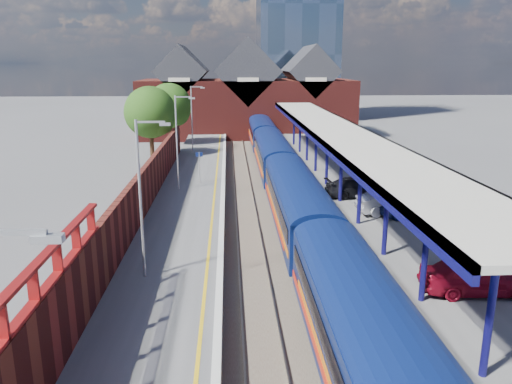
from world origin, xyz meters
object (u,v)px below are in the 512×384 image
(parked_car_silver, at_px, (394,202))
(train, at_px, (283,172))
(parked_car_dark, at_px, (358,187))
(parked_car_blue, at_px, (407,206))
(lamp_post_d, at_px, (193,115))
(lamp_post_c, at_px, (179,137))
(platform_sign, at_px, (199,162))
(lamp_post_b, at_px, (143,190))
(parked_car_red, at_px, (476,276))

(parked_car_silver, bearing_deg, train, 35.42)
(parked_car_dark, relative_size, parked_car_blue, 1.13)
(lamp_post_d, height_order, parked_car_dark, lamp_post_d)
(lamp_post_c, xyz_separation_m, platform_sign, (1.36, 2.00, -2.30))
(lamp_post_c, relative_size, platform_sign, 2.80)
(lamp_post_b, bearing_deg, parked_car_red, -10.11)
(lamp_post_d, distance_m, parked_car_dark, 23.14)
(parked_car_silver, distance_m, parked_car_blue, 0.82)
(parked_car_red, bearing_deg, parked_car_dark, 7.11)
(lamp_post_d, bearing_deg, parked_car_silver, -58.68)
(lamp_post_c, height_order, parked_car_dark, lamp_post_c)
(train, height_order, parked_car_red, train)
(platform_sign, xyz_separation_m, parked_car_dark, (11.53, -4.93, -1.01))
(parked_car_blue, bearing_deg, platform_sign, 33.76)
(parked_car_red, bearing_deg, parked_car_blue, -1.68)
(parked_car_dark, bearing_deg, parked_car_blue, -161.04)
(train, xyz_separation_m, lamp_post_d, (-7.86, 15.51, 2.87))
(lamp_post_c, xyz_separation_m, parked_car_blue, (14.86, -7.40, -3.42))
(train, bearing_deg, lamp_post_b, -115.47)
(lamp_post_c, relative_size, parked_car_dark, 1.49)
(platform_sign, height_order, parked_car_blue, platform_sign)
(lamp_post_c, xyz_separation_m, parked_car_dark, (12.89, -2.93, -3.31))
(lamp_post_c, bearing_deg, parked_car_red, -53.17)
(platform_sign, relative_size, parked_car_silver, 0.54)
(lamp_post_b, distance_m, parked_car_silver, 16.94)
(train, xyz_separation_m, lamp_post_b, (-7.86, -16.49, 2.87))
(parked_car_silver, bearing_deg, lamp_post_c, 59.30)
(lamp_post_b, distance_m, lamp_post_d, 32.00)
(train, distance_m, lamp_post_c, 8.38)
(train, distance_m, parked_car_dark, 6.10)
(train, xyz_separation_m, lamp_post_c, (-7.86, -0.49, 2.87))
(train, bearing_deg, lamp_post_c, -176.40)
(train, relative_size, parked_car_blue, 15.88)
(lamp_post_d, distance_m, parked_car_red, 37.28)
(lamp_post_d, distance_m, parked_car_blue, 27.93)
(lamp_post_c, height_order, parked_car_red, lamp_post_c)
(lamp_post_c, xyz_separation_m, parked_car_red, (13.83, -18.47, -3.23))
(lamp_post_c, height_order, parked_car_silver, lamp_post_c)
(lamp_post_d, bearing_deg, parked_car_blue, -57.57)
(lamp_post_d, relative_size, parked_car_silver, 1.50)
(lamp_post_b, relative_size, lamp_post_c, 1.00)
(lamp_post_c, bearing_deg, train, 3.60)
(lamp_post_d, height_order, parked_car_silver, lamp_post_d)
(lamp_post_b, xyz_separation_m, lamp_post_d, (0.00, 32.00, 0.00))
(lamp_post_b, height_order, lamp_post_d, same)
(parked_car_silver, bearing_deg, parked_car_red, 174.90)
(lamp_post_d, bearing_deg, lamp_post_c, -90.00)
(train, bearing_deg, parked_car_red, -72.52)
(parked_car_red, bearing_deg, parked_car_silver, 2.28)
(parked_car_red, bearing_deg, platform_sign, 35.00)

